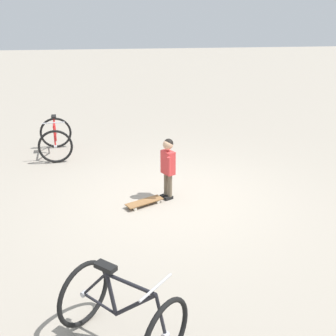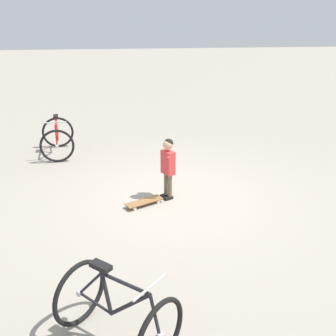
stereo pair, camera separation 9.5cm
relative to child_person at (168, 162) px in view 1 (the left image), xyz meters
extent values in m
plane|color=#9E9384|center=(-0.04, -0.10, -0.66)|extent=(50.00, 50.00, 0.00)
cylinder|color=brown|center=(-0.05, -0.03, -0.42)|extent=(0.08, 0.08, 0.42)
cube|color=black|center=(-0.06, 0.00, -0.63)|extent=(0.14, 0.17, 0.05)
cylinder|color=brown|center=(0.05, 0.03, -0.42)|extent=(0.08, 0.08, 0.42)
cube|color=black|center=(0.03, 0.05, -0.63)|extent=(0.14, 0.17, 0.05)
cube|color=#D13838|center=(0.00, 0.00, -0.01)|extent=(0.28, 0.24, 0.40)
cylinder|color=#D13838|center=(-0.18, 0.01, -0.01)|extent=(0.06, 0.06, 0.32)
cylinder|color=#D13838|center=(0.16, 0.02, -0.01)|extent=(0.06, 0.06, 0.32)
sphere|color=tan|center=(0.00, 0.00, 0.31)|extent=(0.17, 0.17, 0.17)
sphere|color=black|center=(0.01, -0.01, 0.32)|extent=(0.16, 0.16, 0.16)
cube|color=olive|center=(-0.24, 0.42, -0.59)|extent=(0.48, 0.66, 0.02)
cube|color=#B7B7BC|center=(-0.35, 0.62, -0.61)|extent=(0.11, 0.08, 0.02)
cube|color=#B7B7BC|center=(-0.13, 0.22, -0.61)|extent=(0.11, 0.08, 0.02)
cylinder|color=beige|center=(-0.41, 0.58, -0.63)|extent=(0.05, 0.06, 0.06)
cylinder|color=beige|center=(-0.28, 0.66, -0.63)|extent=(0.05, 0.06, 0.06)
cylinder|color=beige|center=(-0.20, 0.19, -0.63)|extent=(0.05, 0.06, 0.06)
cylinder|color=beige|center=(-0.07, 0.26, -0.63)|extent=(0.05, 0.06, 0.06)
torus|color=black|center=(-3.58, 0.45, -0.30)|extent=(0.57, 0.51, 0.71)
torus|color=black|center=(-2.90, 1.21, -0.30)|extent=(0.57, 0.51, 0.71)
cylinder|color=#B7B7BC|center=(-3.58, 0.45, -0.30)|extent=(0.08, 0.08, 0.06)
cylinder|color=#B7B7BC|center=(-2.90, 1.21, -0.30)|extent=(0.08, 0.08, 0.06)
cylinder|color=black|center=(-3.35, 0.70, -0.13)|extent=(0.37, 0.41, 0.48)
cylinder|color=black|center=(-3.31, 0.74, 0.09)|extent=(0.42, 0.47, 0.06)
cylinder|color=black|center=(-3.15, 0.93, -0.12)|extent=(0.12, 0.13, 0.48)
cylinder|color=black|center=(-3.04, 1.05, -0.33)|extent=(0.31, 0.34, 0.08)
cylinder|color=black|center=(-3.01, 1.09, -0.11)|extent=(0.25, 0.28, 0.40)
cylinder|color=black|center=(-3.54, 0.48, -0.10)|extent=(0.11, 0.12, 0.41)
cube|color=black|center=(-3.12, 0.96, 0.16)|extent=(0.22, 0.23, 0.05)
cylinder|color=#B7B7BC|center=(-3.51, 0.52, 0.18)|extent=(0.36, 0.32, 0.02)
torus|color=black|center=(1.97, 2.11, -0.30)|extent=(0.13, 0.71, 0.71)
torus|color=black|center=(2.98, 2.23, -0.30)|extent=(0.13, 0.71, 0.71)
cylinder|color=#B7B7BC|center=(1.97, 2.11, -0.30)|extent=(0.07, 0.07, 0.06)
cylinder|color=#B7B7BC|center=(2.98, 2.23, -0.30)|extent=(0.07, 0.07, 0.06)
cylinder|color=red|center=(2.31, 2.15, -0.13)|extent=(0.52, 0.10, 0.48)
cylinder|color=red|center=(2.36, 2.16, 0.09)|extent=(0.59, 0.11, 0.06)
cylinder|color=red|center=(2.60, 2.19, -0.12)|extent=(0.14, 0.06, 0.48)
cylinder|color=red|center=(2.77, 2.21, -0.33)|extent=(0.43, 0.08, 0.08)
cylinder|color=red|center=(2.82, 2.21, -0.11)|extent=(0.35, 0.07, 0.40)
cylinder|color=red|center=(2.02, 2.12, -0.10)|extent=(0.13, 0.05, 0.41)
cube|color=black|center=(2.65, 2.19, 0.16)|extent=(0.23, 0.13, 0.05)
cylinder|color=#B7B7BC|center=(2.07, 2.12, 0.18)|extent=(0.08, 0.46, 0.02)
camera|label=1|loc=(-6.52, 0.77, 2.49)|focal=45.11mm
camera|label=2|loc=(-6.53, 0.68, 2.49)|focal=45.11mm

